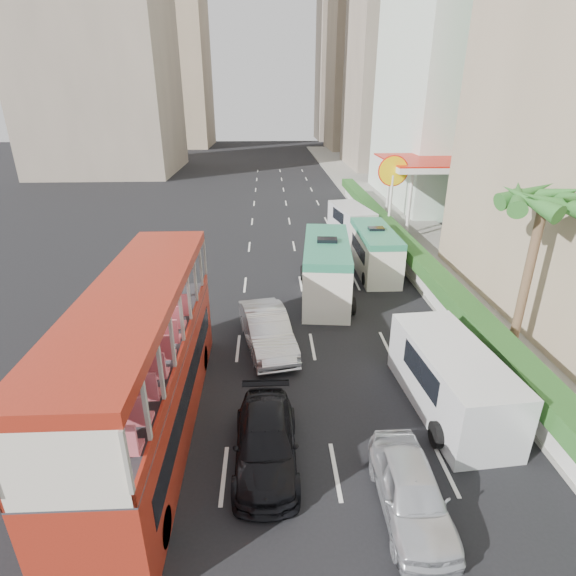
{
  "coord_description": "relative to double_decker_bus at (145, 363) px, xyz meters",
  "views": [
    {
      "loc": [
        -2.21,
        -11.71,
        9.97
      ],
      "look_at": [
        -1.5,
        4.0,
        3.2
      ],
      "focal_mm": 28.0,
      "sensor_mm": 36.0,
      "label": 1
    }
  ],
  "objects": [
    {
      "name": "ground_plane",
      "position": [
        6.0,
        0.0,
        -2.53
      ],
      "size": [
        200.0,
        200.0,
        0.0
      ],
      "primitive_type": "plane",
      "color": "black",
      "rests_on": "ground"
    },
    {
      "name": "double_decker_bus",
      "position": [
        0.0,
        0.0,
        0.0
      ],
      "size": [
        2.5,
        11.0,
        5.06
      ],
      "primitive_type": "cube",
      "color": "maroon",
      "rests_on": "ground"
    },
    {
      "name": "car_silver_lane_a",
      "position": [
        3.65,
        5.08,
        -2.53
      ],
      "size": [
        2.68,
        5.21,
        1.64
      ],
      "primitive_type": "imported",
      "rotation": [
        0.0,
        0.0,
        0.2
      ],
      "color": "silver",
      "rests_on": "ground"
    },
    {
      "name": "car_silver_lane_b",
      "position": [
        7.32,
        -3.4,
        -2.53
      ],
      "size": [
        1.64,
        4.02,
        1.37
      ],
      "primitive_type": "imported",
      "rotation": [
        0.0,
        0.0,
        -0.01
      ],
      "color": "silver",
      "rests_on": "ground"
    },
    {
      "name": "car_black",
      "position": [
        3.61,
        -1.45,
        -2.53
      ],
      "size": [
        1.85,
        4.54,
        1.32
      ],
      "primitive_type": "imported",
      "rotation": [
        0.0,
        0.0,
        -0.0
      ],
      "color": "black",
      "rests_on": "ground"
    },
    {
      "name": "van_asset",
      "position": [
        7.34,
        13.27,
        -2.53
      ],
      "size": [
        2.47,
        5.26,
        1.45
      ],
      "primitive_type": "imported",
      "rotation": [
        0.0,
        0.0,
        -0.01
      ],
      "color": "silver",
      "rests_on": "ground"
    },
    {
      "name": "minibus_near",
      "position": [
        6.8,
        10.34,
        -1.01
      ],
      "size": [
        3.02,
        7.07,
        3.04
      ],
      "primitive_type": "cube",
      "rotation": [
        0.0,
        0.0,
        -0.11
      ],
      "color": "silver",
      "rests_on": "ground"
    },
    {
      "name": "minibus_far",
      "position": [
        10.14,
        13.69,
        -1.2
      ],
      "size": [
        2.01,
        6.02,
        2.67
      ],
      "primitive_type": "cube",
      "rotation": [
        0.0,
        0.0,
        -0.0
      ],
      "color": "silver",
      "rests_on": "ground"
    },
    {
      "name": "panel_van_near",
      "position": [
        9.87,
        0.73,
        -1.39
      ],
      "size": [
        2.76,
        5.86,
        2.27
      ],
      "primitive_type": "cube",
      "rotation": [
        0.0,
        0.0,
        0.09
      ],
      "color": "silver",
      "rests_on": "ground"
    },
    {
      "name": "panel_van_far",
      "position": [
        10.18,
        21.87,
        -1.46
      ],
      "size": [
        3.01,
        5.64,
        2.14
      ],
      "primitive_type": "cube",
      "rotation": [
        0.0,
        0.0,
        0.17
      ],
      "color": "silver",
      "rests_on": "ground"
    },
    {
      "name": "sidewalk",
      "position": [
        15.0,
        25.0,
        -2.44
      ],
      "size": [
        6.0,
        120.0,
        0.18
      ],
      "primitive_type": "cube",
      "color": "#99968C",
      "rests_on": "ground"
    },
    {
      "name": "kerb_wall",
      "position": [
        12.2,
        14.0,
        -1.85
      ],
      "size": [
        0.3,
        44.0,
        1.0
      ],
      "primitive_type": "cube",
      "color": "silver",
      "rests_on": "sidewalk"
    },
    {
      "name": "hedge",
      "position": [
        12.2,
        14.0,
        -1.0
      ],
      "size": [
        1.1,
        44.0,
        0.7
      ],
      "primitive_type": "cube",
      "color": "#2D6626",
      "rests_on": "kerb_wall"
    },
    {
      "name": "palm_tree",
      "position": [
        13.8,
        4.0,
        0.85
      ],
      "size": [
        0.36,
        0.36,
        6.4
      ],
      "primitive_type": "cylinder",
      "color": "brown",
      "rests_on": "sidewalk"
    },
    {
      "name": "shell_station",
      "position": [
        16.0,
        23.0,
        0.22
      ],
      "size": [
        6.5,
        8.0,
        5.5
      ],
      "primitive_type": "cube",
      "color": "silver",
      "rests_on": "ground"
    },
    {
      "name": "tower_far_a",
      "position": [
        23.0,
        82.0,
        19.47
      ],
      "size": [
        14.0,
        14.0,
        44.0
      ],
      "primitive_type": "cube",
      "color": "tan",
      "rests_on": "ground"
    },
    {
      "name": "tower_far_b",
      "position": [
        23.0,
        104.0,
        17.47
      ],
      "size": [
        14.0,
        14.0,
        40.0
      ],
      "primitive_type": "cube",
      "color": "gray",
      "rests_on": "ground"
    },
    {
      "name": "tower_left_b",
      "position": [
        -16.0,
        90.0,
        20.47
      ],
      "size": [
        16.0,
        16.0,
        46.0
      ],
      "primitive_type": "cube",
      "color": "tan",
      "rests_on": "ground"
    }
  ]
}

